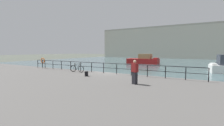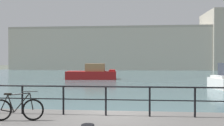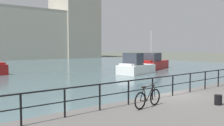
% 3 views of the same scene
% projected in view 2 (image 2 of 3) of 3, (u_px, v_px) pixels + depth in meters
% --- Properties ---
extents(water_basin, '(80.00, 60.00, 0.01)m').
position_uv_depth(water_basin, '(125.00, 76.00, 38.39)').
color(water_basin, '#476066').
rests_on(water_basin, ground_plane).
extents(harbor_building, '(73.26, 12.28, 18.12)m').
position_uv_depth(harbor_building, '(145.00, 48.00, 66.94)').
color(harbor_building, '#B2AD9E').
rests_on(harbor_building, ground_plane).
extents(moored_harbor_tender, '(7.72, 3.23, 2.40)m').
position_uv_depth(moored_harbor_tender, '(93.00, 73.00, 31.93)').
color(moored_harbor_tender, maroon).
rests_on(moored_harbor_tender, water_basin).
extents(quay_railing, '(20.55, 0.07, 1.08)m').
position_uv_depth(quay_railing, '(84.00, 95.00, 7.60)').
color(quay_railing, black).
rests_on(quay_railing, quay_promenade).
extents(parked_bicycle, '(1.77, 0.26, 0.98)m').
position_uv_depth(parked_bicycle, '(17.00, 109.00, 6.88)').
color(parked_bicycle, black).
rests_on(parked_bicycle, quay_promenade).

